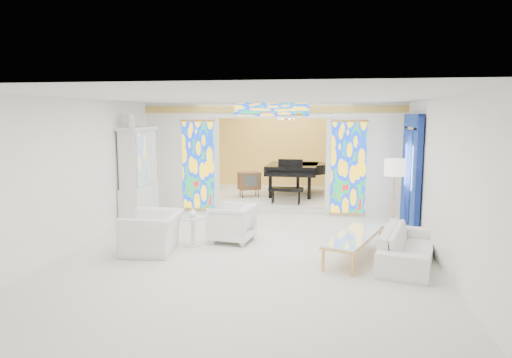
% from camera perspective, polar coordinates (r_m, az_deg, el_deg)
% --- Properties ---
extents(floor, '(12.00, 12.00, 0.00)m').
position_cam_1_polar(floor, '(10.64, 0.68, -6.56)').
color(floor, silver).
rests_on(floor, ground).
extents(ceiling, '(7.00, 12.00, 0.02)m').
position_cam_1_polar(ceiling, '(10.30, 0.71, 9.80)').
color(ceiling, silver).
rests_on(ceiling, wall_back).
extents(wall_back, '(7.00, 0.02, 3.00)m').
position_cam_1_polar(wall_back, '(16.31, 3.69, 3.87)').
color(wall_back, white).
rests_on(wall_back, floor).
extents(wall_front, '(7.00, 0.02, 3.00)m').
position_cam_1_polar(wall_front, '(4.60, -10.04, -7.03)').
color(wall_front, white).
rests_on(wall_front, floor).
extents(wall_left, '(0.02, 12.00, 3.00)m').
position_cam_1_polar(wall_left, '(11.40, -17.01, 1.73)').
color(wall_left, white).
rests_on(wall_left, floor).
extents(wall_right, '(0.02, 12.00, 3.00)m').
position_cam_1_polar(wall_right, '(10.47, 20.03, 1.06)').
color(wall_right, white).
rests_on(wall_right, floor).
extents(partition_wall, '(7.00, 0.22, 3.00)m').
position_cam_1_polar(partition_wall, '(12.32, 2.01, 3.25)').
color(partition_wall, white).
rests_on(partition_wall, floor).
extents(stained_glass_left, '(0.90, 0.04, 2.40)m').
position_cam_1_polar(stained_glass_left, '(12.66, -7.22, 1.71)').
color(stained_glass_left, gold).
rests_on(stained_glass_left, partition_wall).
extents(stained_glass_right, '(0.90, 0.04, 2.40)m').
position_cam_1_polar(stained_glass_right, '(12.18, 11.47, 1.36)').
color(stained_glass_right, gold).
rests_on(stained_glass_right, partition_wall).
extents(stained_glass_transom, '(2.00, 0.04, 0.34)m').
position_cam_1_polar(stained_glass_transom, '(12.17, 1.98, 8.68)').
color(stained_glass_transom, gold).
rests_on(stained_glass_transom, partition_wall).
extents(alcove_platform, '(6.80, 3.80, 0.18)m').
position_cam_1_polar(alcove_platform, '(14.60, 2.96, -2.19)').
color(alcove_platform, silver).
rests_on(alcove_platform, floor).
extents(gold_curtain_back, '(6.70, 0.10, 2.90)m').
position_cam_1_polar(gold_curtain_back, '(16.19, 3.65, 3.84)').
color(gold_curtain_back, '#EEB452').
rests_on(gold_curtain_back, wall_back).
extents(chandelier, '(0.48, 0.48, 0.30)m').
position_cam_1_polar(chandelier, '(14.25, 3.80, 7.50)').
color(chandelier, gold).
rests_on(chandelier, ceiling).
extents(blue_drapes, '(0.14, 1.85, 2.65)m').
position_cam_1_polar(blue_drapes, '(11.12, 18.85, 1.91)').
color(blue_drapes, navy).
rests_on(blue_drapes, wall_right).
extents(china_cabinet, '(0.56, 1.46, 2.72)m').
position_cam_1_polar(china_cabinet, '(11.86, -14.46, 0.45)').
color(china_cabinet, silver).
rests_on(china_cabinet, floor).
extents(armchair_left, '(1.15, 1.29, 0.78)m').
position_cam_1_polar(armchair_left, '(9.25, -12.79, -6.53)').
color(armchair_left, silver).
rests_on(armchair_left, floor).
extents(armchair_right, '(0.99, 0.97, 0.80)m').
position_cam_1_polar(armchair_right, '(9.74, -3.03, -5.52)').
color(armchair_right, white).
rests_on(armchair_right, floor).
extents(sofa, '(1.38, 2.33, 0.64)m').
position_cam_1_polar(sofa, '(8.79, 18.44, -7.99)').
color(sofa, white).
rests_on(sofa, floor).
extents(side_table, '(0.50, 0.50, 0.61)m').
position_cam_1_polar(side_table, '(9.50, -7.90, -5.95)').
color(side_table, silver).
rests_on(side_table, floor).
extents(vase, '(0.22, 0.22, 0.19)m').
position_cam_1_polar(vase, '(9.43, -7.93, -4.15)').
color(vase, white).
rests_on(vase, side_table).
extents(coffee_table, '(1.28, 2.12, 0.45)m').
position_cam_1_polar(coffee_table, '(8.79, 12.19, -7.10)').
color(coffee_table, white).
rests_on(coffee_table, floor).
extents(floor_lamp, '(0.51, 0.51, 1.78)m').
position_cam_1_polar(floor_lamp, '(9.84, 16.96, 0.90)').
color(floor_lamp, gold).
rests_on(floor_lamp, floor).
extents(grand_piano, '(1.94, 2.96, 1.18)m').
position_cam_1_polar(grand_piano, '(14.45, 5.20, 1.23)').
color(grand_piano, black).
rests_on(grand_piano, alcove_platform).
extents(tv_console, '(0.77, 0.66, 0.75)m').
position_cam_1_polar(tv_console, '(13.99, -0.85, -0.23)').
color(tv_console, brown).
rests_on(tv_console, alcove_platform).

